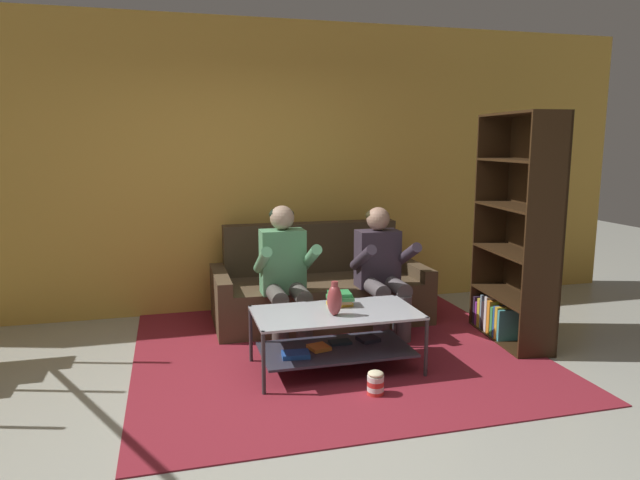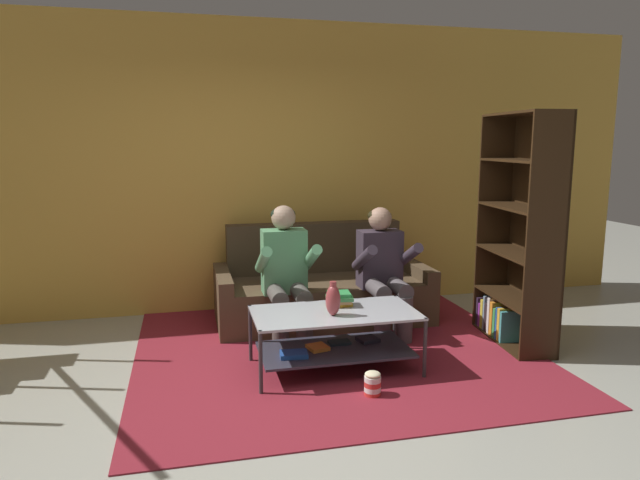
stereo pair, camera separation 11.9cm
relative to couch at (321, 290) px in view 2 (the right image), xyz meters
name	(u,v)px [view 2 (the right image)]	position (x,y,z in m)	size (l,w,h in m)	color
ground	(302,411)	(-0.57, -1.88, -0.29)	(16.80, 16.80, 0.00)	#A7A89C
back_partition	(253,168)	(-0.57, 0.58, 1.16)	(8.40, 0.12, 2.90)	gold
couch	(321,290)	(0.00, 0.00, 0.00)	(2.02, 0.91, 0.91)	#4E3C28
person_seated_left	(286,270)	(-0.44, -0.55, 0.35)	(0.50, 0.58, 1.17)	#4F4C46
person_seated_right	(384,267)	(0.44, -0.55, 0.33)	(0.50, 0.58, 1.13)	#554D51
coffee_table	(334,332)	(-0.20, -1.26, 0.01)	(1.23, 0.64, 0.46)	#B6BAC2
area_rug	(331,345)	(-0.10, -0.76, -0.28)	(3.20, 3.20, 0.01)	maroon
vase	(333,300)	(-0.23, -1.35, 0.29)	(0.11, 0.11, 0.25)	#953739
book_stack	(339,299)	(-0.12, -1.12, 0.22)	(0.22, 0.19, 0.11)	gold
bookshelf	(519,252)	(1.50, -0.98, 0.49)	(0.42, 0.96, 1.95)	#301E0F
popcorn_tub	(373,384)	(-0.06, -1.77, -0.20)	(0.11, 0.11, 0.18)	red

